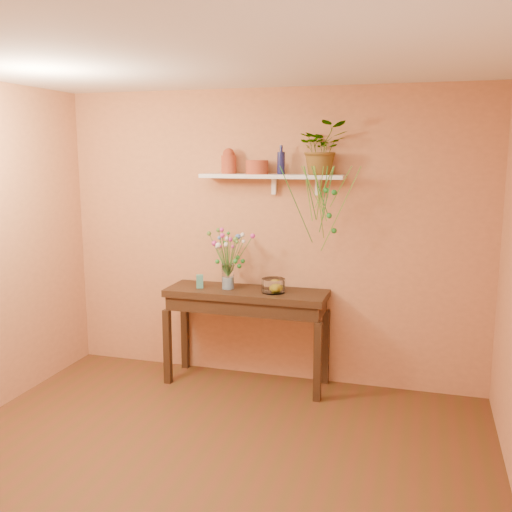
% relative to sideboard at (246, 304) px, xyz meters
% --- Properties ---
extents(room, '(4.04, 4.04, 2.70)m').
position_rel_sideboard_xyz_m(room, '(0.15, -1.74, 0.59)').
color(room, '#592E18').
rests_on(room, ground).
extents(sideboard, '(1.47, 0.47, 0.89)m').
position_rel_sideboard_xyz_m(sideboard, '(0.00, 0.00, 0.00)').
color(sideboard, '#362315').
rests_on(sideboard, ground).
extents(wall_shelf, '(1.30, 0.24, 0.19)m').
position_rel_sideboard_xyz_m(wall_shelf, '(0.21, 0.13, 1.15)').
color(wall_shelf, white).
rests_on(wall_shelf, room).
extents(terracotta_jug, '(0.14, 0.14, 0.23)m').
position_rel_sideboard_xyz_m(terracotta_jug, '(-0.21, 0.15, 1.28)').
color(terracotta_jug, '#9F4120').
rests_on(terracotta_jug, wall_shelf).
extents(terracotta_pot, '(0.21, 0.21, 0.12)m').
position_rel_sideboard_xyz_m(terracotta_pot, '(0.07, 0.11, 1.23)').
color(terracotta_pot, '#9F4120').
rests_on(terracotta_pot, wall_shelf).
extents(blue_bottle, '(0.09, 0.09, 0.25)m').
position_rel_sideboard_xyz_m(blue_bottle, '(0.28, 0.13, 1.28)').
color(blue_bottle, '#151745').
rests_on(blue_bottle, wall_shelf).
extents(spider_plant, '(0.52, 0.49, 0.46)m').
position_rel_sideboard_xyz_m(spider_plant, '(0.65, 0.13, 1.40)').
color(spider_plant, '#207324').
rests_on(spider_plant, wall_shelf).
extents(plant_fronds, '(0.67, 0.40, 0.73)m').
position_rel_sideboard_xyz_m(plant_fronds, '(0.71, -0.03, 0.95)').
color(plant_fronds, '#207324').
rests_on(plant_fronds, wall_shelf).
extents(glass_vase, '(0.11, 0.11, 0.23)m').
position_rel_sideboard_xyz_m(glass_vase, '(-0.18, -0.00, 0.23)').
color(glass_vase, white).
rests_on(glass_vase, sideboard).
extents(bouquet, '(0.49, 0.39, 0.46)m').
position_rel_sideboard_xyz_m(bouquet, '(-0.17, 0.00, 0.53)').
color(bouquet, '#386B28').
rests_on(bouquet, glass_vase).
extents(glass_bowl, '(0.21, 0.21, 0.13)m').
position_rel_sideboard_xyz_m(glass_bowl, '(0.26, -0.02, 0.19)').
color(glass_bowl, white).
rests_on(glass_bowl, sideboard).
extents(lemon, '(0.08, 0.08, 0.08)m').
position_rel_sideboard_xyz_m(lemon, '(0.28, -0.02, 0.18)').
color(lemon, gold).
rests_on(lemon, glass_bowl).
extents(carton, '(0.07, 0.06, 0.12)m').
position_rel_sideboard_xyz_m(carton, '(-0.44, -0.05, 0.19)').
color(carton, '#285D7E').
rests_on(carton, sideboard).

